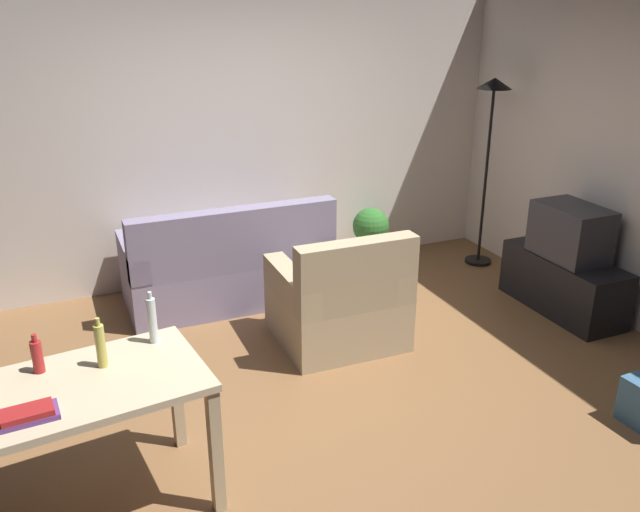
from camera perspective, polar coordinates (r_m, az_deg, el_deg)
name	(u,v)px	position (r m, az deg, el deg)	size (l,w,h in m)	color
ground_plane	(335,384)	(4.64, 1.30, -11.04)	(5.20, 4.40, 0.02)	brown
wall_rear	(236,133)	(6.10, -7.25, 10.53)	(5.20, 0.10, 2.70)	silver
couch	(228,268)	(5.75, -7.92, -1.04)	(1.72, 0.84, 0.92)	gray
tv_stand	(563,283)	(5.93, 20.28, -2.24)	(0.44, 1.10, 0.48)	black
tv	(571,232)	(5.77, 20.88, 1.96)	(0.41, 0.60, 0.44)	#2D2D33
torchiere_lamp	(491,121)	(6.46, 14.57, 11.20)	(0.32, 0.32, 1.81)	black
desk	(80,404)	(3.47, -20.04, -11.89)	(1.28, 0.84, 0.76)	#C6B28E
potted_plant	(371,232)	(6.54, 4.40, 2.11)	(0.36, 0.36, 0.57)	brown
armchair	(340,304)	(5.01, 1.74, -4.14)	(0.91, 0.85, 0.92)	tan
bottle_red	(37,356)	(3.54, -23.25, -7.95)	(0.05, 0.05, 0.21)	#AD2323
bottle_squat	(101,345)	(3.47, -18.44, -7.33)	(0.05, 0.05, 0.27)	#BCB24C
bottle_clear	(152,320)	(3.62, -14.30, -5.38)	(0.05, 0.05, 0.29)	silver
book_stack	(28,414)	(3.23, -23.93, -12.41)	(0.26, 0.17, 0.05)	#593372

